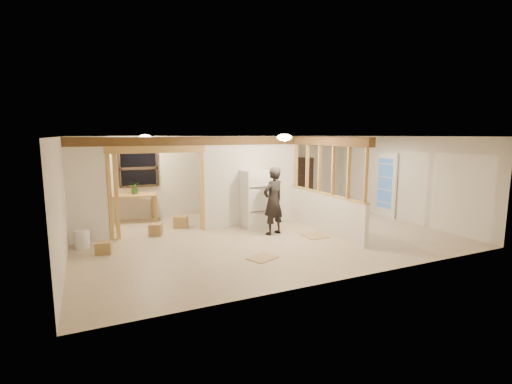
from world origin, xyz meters
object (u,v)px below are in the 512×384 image
work_table (133,208)px  shop_vac (83,223)px  bookshelf (301,182)px  woman (273,201)px  refrigerator (255,199)px

work_table → shop_vac: 1.53m
work_table → bookshelf: bookshelf is taller
woman → bookshelf: size_ratio=1.00×
refrigerator → work_table: size_ratio=1.20×
shop_vac → woman: bearing=-26.2°
work_table → shop_vac: size_ratio=2.49×
refrigerator → woman: (0.13, -0.84, 0.08)m
refrigerator → bookshelf: bearing=38.0°
shop_vac → bookshelf: size_ratio=0.31×
woman → shop_vac: 5.01m
work_table → shop_vac: (-1.35, -0.69, -0.15)m
woman → shop_vac: size_ratio=3.28×
shop_vac → bookshelf: (7.16, 0.85, 0.60)m
woman → bookshelf: 4.07m
refrigerator → bookshelf: size_ratio=0.91×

